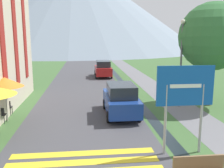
% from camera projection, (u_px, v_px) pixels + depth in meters
% --- Properties ---
extents(ground_plane, '(160.00, 160.00, 0.00)m').
position_uv_depth(ground_plane, '(109.00, 82.00, 24.74)').
color(ground_plane, '#3D6033').
extents(road, '(6.40, 60.00, 0.01)m').
position_uv_depth(road, '(84.00, 69.00, 34.25)').
color(road, '#424247').
rests_on(road, ground_plane).
extents(footpath, '(2.20, 60.00, 0.01)m').
position_uv_depth(footpath, '(128.00, 69.00, 34.89)').
color(footpath, slate).
rests_on(footpath, ground_plane).
extents(drainage_channel, '(0.60, 60.00, 0.00)m').
position_uv_depth(drainage_channel, '(111.00, 69.00, 34.64)').
color(drainage_channel, black).
rests_on(drainage_channel, ground_plane).
extents(crosswalk_marking, '(5.44, 2.54, 0.01)m').
position_uv_depth(crosswalk_marking, '(84.00, 167.00, 8.53)').
color(crosswalk_marking, yellow).
rests_on(crosswalk_marking, ground_plane).
extents(mountain_distant, '(83.22, 83.22, 29.36)m').
position_uv_depth(mountain_distant, '(75.00, 6.00, 83.77)').
color(mountain_distant, gray).
rests_on(mountain_distant, ground_plane).
extents(road_sign, '(2.17, 0.11, 3.38)m').
position_uv_depth(road_sign, '(185.00, 94.00, 9.18)').
color(road_sign, '#9E9EA3').
rests_on(road_sign, ground_plane).
extents(parked_car_near, '(1.81, 4.03, 1.82)m').
position_uv_depth(parked_car_near, '(121.00, 100.00, 14.12)').
color(parked_car_near, navy).
rests_on(parked_car_near, ground_plane).
extents(parked_car_far, '(1.82, 3.98, 1.82)m').
position_uv_depth(parked_car_far, '(103.00, 69.00, 27.68)').
color(parked_car_far, '#A31919').
rests_on(parked_car_far, ground_plane).
extents(cafe_chair_far_left, '(0.40, 0.40, 0.85)m').
position_uv_depth(cafe_chair_far_left, '(8.00, 106.00, 14.15)').
color(cafe_chair_far_left, black).
rests_on(cafe_chair_far_left, ground_plane).
extents(cafe_chair_middle, '(0.40, 0.40, 0.85)m').
position_uv_depth(cafe_chair_middle, '(1.00, 114.00, 12.76)').
color(cafe_chair_middle, black).
rests_on(cafe_chair_middle, ground_plane).
extents(cafe_umbrella_middle_orange, '(1.91, 1.91, 2.36)m').
position_uv_depth(cafe_umbrella_middle_orange, '(5.00, 82.00, 12.82)').
color(cafe_umbrella_middle_orange, '#B7B2A8').
rests_on(cafe_umbrella_middle_orange, ground_plane).
extents(streetlamp, '(0.28, 0.28, 5.45)m').
position_uv_depth(streetlamp, '(181.00, 56.00, 15.44)').
color(streetlamp, '#515156').
rests_on(streetlamp, ground_plane).
extents(tree_by_path, '(4.25, 4.25, 6.56)m').
position_uv_depth(tree_by_path, '(213.00, 37.00, 15.55)').
color(tree_by_path, brown).
rests_on(tree_by_path, ground_plane).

